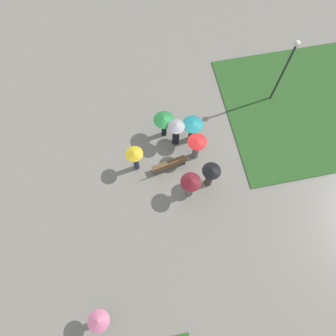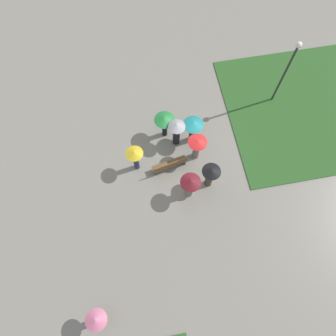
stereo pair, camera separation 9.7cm
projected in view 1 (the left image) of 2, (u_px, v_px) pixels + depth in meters
name	position (u px, v px, depth m)	size (l,w,h in m)	color
ground_plane	(188.00, 149.00, 18.67)	(90.00, 90.00, 0.00)	gray
lawn_patch_near	(301.00, 108.00, 19.73)	(8.97, 8.81, 0.06)	#2D5B26
park_bench	(170.00, 165.00, 17.78)	(1.97, 0.78, 0.90)	brown
lamp_post	(286.00, 65.00, 17.26)	(0.32, 0.32, 4.71)	#2D2D30
crowd_person_red	(197.00, 145.00, 17.29)	(1.02, 1.02, 1.95)	slate
crowd_person_grey	(176.00, 130.00, 17.66)	(0.92, 0.92, 2.02)	black
crowd_person_yellow	(135.00, 157.00, 16.97)	(0.92, 0.92, 1.94)	#282D47
crowd_person_teal	(192.00, 126.00, 17.61)	(1.12, 1.12, 1.93)	#47382D
crowd_person_maroon	(191.00, 184.00, 16.40)	(1.05, 1.05, 1.98)	slate
crowd_person_black	(210.00, 175.00, 16.75)	(0.96, 0.96, 1.93)	#47382D
crowd_person_green	(164.00, 121.00, 17.77)	(1.13, 1.13, 1.80)	black
lone_walker_mid_plaza	(100.00, 321.00, 13.99)	(0.96, 0.96, 1.86)	#47382D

